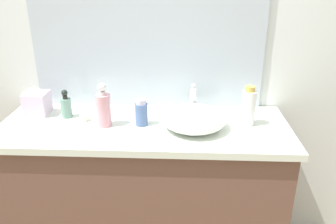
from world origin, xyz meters
The scene contains 10 objects.
bathroom_wall_rear centered at (0.00, 0.73, 1.30)m, with size 6.00×0.06×2.60m, color silver.
vanity_counter centered at (0.00, 0.41, 0.44)m, with size 1.47×0.55×0.87m.
sink_basin centered at (0.25, 0.39, 0.92)m, with size 0.32×0.32×0.10m, color white.
faucet centered at (0.25, 0.57, 0.96)m, with size 0.03×0.14×0.16m.
soap_dispenser centered at (-0.19, 0.40, 0.96)m, with size 0.07×0.07×0.22m.
lotion_bottle centered at (0.52, 0.44, 0.96)m, with size 0.07×0.07×0.20m.
perfume_bottle centered at (-0.42, 0.49, 0.93)m, with size 0.05×0.05×0.15m.
spray_can centered at (-0.01, 0.41, 0.93)m, with size 0.06×0.06×0.14m.
tissue_box centered at (-0.59, 0.53, 0.94)m, with size 0.12×0.12×0.16m.
candle_jar centered at (-0.31, 0.45, 0.88)m, with size 0.04×0.04×0.03m, color silver.
Camera 1 is at (0.20, -1.15, 1.60)m, focal length 36.51 mm.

